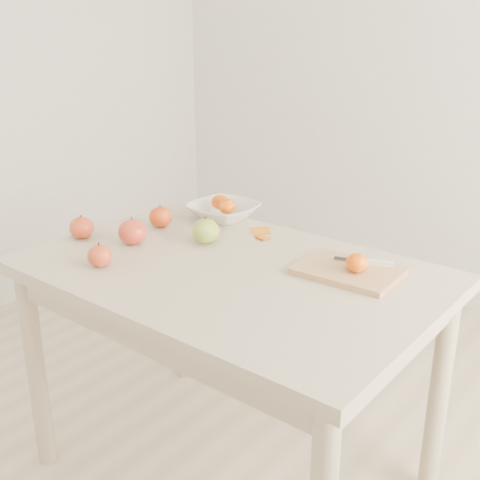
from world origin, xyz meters
The scene contains 15 objects.
ground centered at (0.00, 0.00, 0.00)m, with size 3.50×3.50×0.00m, color #C6B293.
table centered at (0.00, 0.00, 0.65)m, with size 1.20×0.80×0.75m.
cutting_board centered at (0.30, 0.17, 0.76)m, with size 0.28×0.20×0.02m, color tan.
board_tangerine centered at (0.33, 0.16, 0.80)m, with size 0.06×0.06×0.05m, color #CF6307.
fruit_bowl centered at (-0.30, 0.33, 0.78)m, with size 0.24×0.24×0.06m, color white.
bowl_tangerine_near centered at (-0.33, 0.34, 0.81)m, with size 0.06×0.06×0.05m, color #E26107.
bowl_tangerine_far centered at (-0.27, 0.32, 0.81)m, with size 0.06×0.06×0.06m, color orange.
orange_peel_a centered at (-0.11, 0.30, 0.75)m, with size 0.06×0.04×0.00m, color #C6670D.
orange_peel_b centered at (-0.07, 0.26, 0.75)m, with size 0.04×0.04×0.00m, color #DC5F0F.
paring_knife centered at (0.34, 0.24, 0.78)m, with size 0.17×0.07×0.01m.
apple_green centered at (-0.19, 0.11, 0.79)m, with size 0.09×0.09×0.08m, color olive.
apple_red_b centered at (-0.36, -0.05, 0.79)m, with size 0.09×0.09×0.08m, color maroon.
apple_red_a centered at (-0.42, 0.13, 0.79)m, with size 0.08×0.08×0.07m, color #981405.
apple_red_c centered at (-0.30, -0.23, 0.78)m, with size 0.07×0.07×0.07m, color maroon.
apple_red_d centered at (-0.54, -0.11, 0.79)m, with size 0.08×0.08×0.07m, color maroon.
Camera 1 is at (1.04, -1.24, 1.43)m, focal length 45.00 mm.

